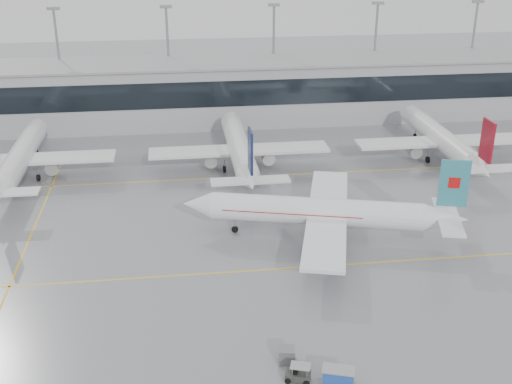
{
  "coord_description": "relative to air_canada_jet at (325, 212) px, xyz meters",
  "views": [
    {
      "loc": [
        -10.14,
        -66.05,
        38.8
      ],
      "look_at": [
        0.0,
        12.0,
        5.0
      ],
      "focal_mm": 45.0,
      "sensor_mm": 36.0,
      "label": 1
    }
  ],
  "objects": [
    {
      "name": "parked_jet_d",
      "position": [
        26.56,
        26.48,
        0.0
      ],
      "size": [
        29.64,
        36.96,
        11.72
      ],
      "rotation": [
        0.0,
        0.0,
        1.57
      ],
      "color": "silver",
      "rests_on": "ground"
    },
    {
      "name": "gse_unit",
      "position": [
        -9.32,
        -24.54,
        -2.95
      ],
      "size": [
        1.76,
        1.67,
        1.53
      ],
      "primitive_type": "cube",
      "rotation": [
        0.0,
        0.0,
        -0.18
      ],
      "color": "slate",
      "rests_on": "ground"
    },
    {
      "name": "parked_jet_b",
      "position": [
        -43.44,
        26.48,
        0.0
      ],
      "size": [
        29.64,
        36.96,
        11.72
      ],
      "rotation": [
        0.0,
        0.0,
        1.57
      ],
      "color": "silver",
      "rests_on": "ground"
    },
    {
      "name": "taxi_line_north",
      "position": [
        -8.44,
        22.79,
        -3.71
      ],
      "size": [
        120.0,
        0.25,
        0.01
      ],
      "primitive_type": "cube",
      "color": "yellow",
      "rests_on": "ground"
    },
    {
      "name": "terminal_roof",
      "position": [
        -8.44,
        54.79,
        8.49
      ],
      "size": [
        182.0,
        16.0,
        0.4
      ],
      "primitive_type": "cube",
      "color": "gray",
      "rests_on": "ground"
    },
    {
      "name": "baggage_cart",
      "position": [
        -5.33,
        -28.4,
        -2.67
      ],
      "size": [
        3.22,
        2.4,
        1.78
      ],
      "rotation": [
        0.0,
        0.0,
        -0.31
      ],
      "color": "gray",
      "rests_on": "ground"
    },
    {
      "name": "parked_jet_c",
      "position": [
        -8.44,
        26.48,
        0.0
      ],
      "size": [
        29.64,
        36.96,
        11.72
      ],
      "rotation": [
        0.0,
        0.0,
        1.57
      ],
      "color": "silver",
      "rests_on": "ground"
    },
    {
      "name": "light_masts",
      "position": [
        -8.44,
        60.79,
        9.63
      ],
      "size": [
        156.4,
        1.0,
        22.6
      ],
      "color": "gray",
      "rests_on": "ground"
    },
    {
      "name": "air_canada_jet",
      "position": [
        0.0,
        0.0,
        0.0
      ],
      "size": [
        36.52,
        29.82,
        11.68
      ],
      "rotation": [
        0.0,
        0.0,
        2.88
      ],
      "color": "white",
      "rests_on": "ground"
    },
    {
      "name": "ground",
      "position": [
        -8.44,
        -7.21,
        -3.71
      ],
      "size": [
        320.0,
        320.0,
        0.0
      ],
      "primitive_type": "plane",
      "color": "gray",
      "rests_on": "ground"
    },
    {
      "name": "taxi_line_cross",
      "position": [
        -38.44,
        7.79,
        -3.71
      ],
      "size": [
        0.25,
        60.0,
        0.01
      ],
      "primitive_type": "cube",
      "color": "yellow",
      "rests_on": "ground"
    },
    {
      "name": "baggage_tug",
      "position": [
        -8.76,
        -27.29,
        -3.12
      ],
      "size": [
        3.48,
        2.06,
        1.66
      ],
      "rotation": [
        0.0,
        0.0,
        -0.31
      ],
      "color": "#2F332D",
      "rests_on": "ground"
    },
    {
      "name": "terminal_glass",
      "position": [
        -8.44,
        47.24,
        3.79
      ],
      "size": [
        180.0,
        0.2,
        5.0
      ],
      "primitive_type": "cube",
      "color": "black",
      "rests_on": "ground"
    },
    {
      "name": "taxi_line_main",
      "position": [
        -8.44,
        -7.21,
        -3.71
      ],
      "size": [
        120.0,
        0.25,
        0.01
      ],
      "primitive_type": "cube",
      "color": "yellow",
      "rests_on": "ground"
    },
    {
      "name": "terminal",
      "position": [
        -8.44,
        54.79,
        2.29
      ],
      "size": [
        180.0,
        15.0,
        12.0
      ],
      "primitive_type": "cube",
      "color": "#9C9CA0",
      "rests_on": "ground"
    }
  ]
}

